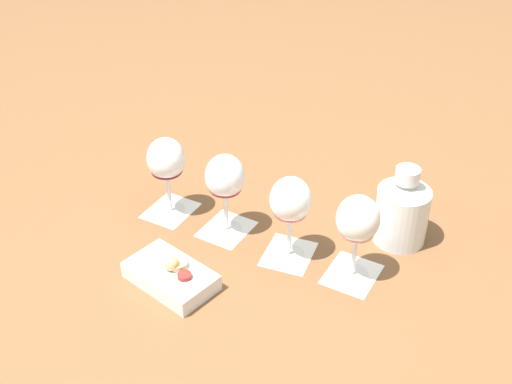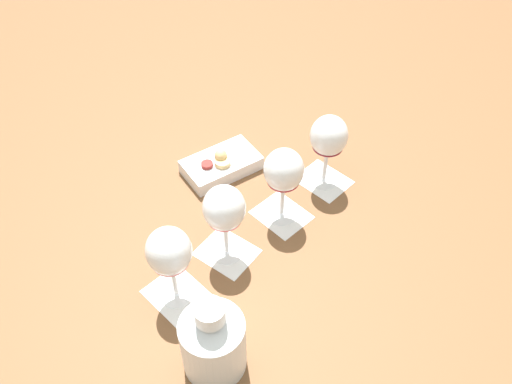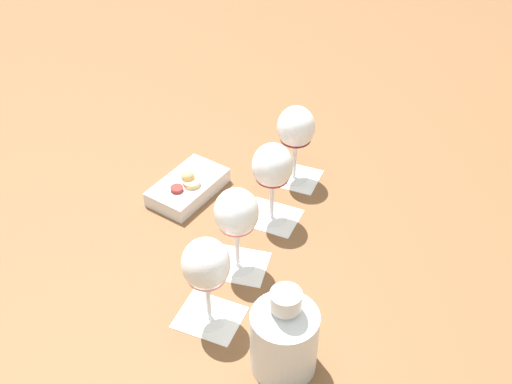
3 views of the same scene
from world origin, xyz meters
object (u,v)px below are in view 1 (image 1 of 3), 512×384
Objects in this scene: snack_dish at (171,275)px; wine_glass_2 at (225,180)px; wine_glass_1 at (290,203)px; wine_glass_3 at (166,162)px; wine_glass_0 at (358,223)px; ceramic_vase at (402,210)px.

wine_glass_2 is at bearing -116.85° from snack_dish.
wine_glass_1 and wine_glass_3 have the same top height.
wine_glass_1 is 1.00× the size of wine_glass_3.
wine_glass_0 is at bearing 156.56° from wine_glass_1.
ceramic_vase is (-0.10, -0.12, -0.05)m from wine_glass_0.
wine_glass_3 is at bearing -24.58° from wine_glass_2.
wine_glass_0 is 1.00× the size of wine_glass_1.
wine_glass_1 is 0.23m from ceramic_vase.
wine_glass_0 and wine_glass_3 have the same top height.
snack_dish is at bearing 100.43° from wine_glass_3.
wine_glass_0 reaches higher than snack_dish.
wine_glass_1 is 0.15m from wine_glass_2.
wine_glass_2 is (0.25, -0.12, -0.00)m from wine_glass_0.
wine_glass_1 reaches higher than ceramic_vase.
ceramic_vase is 0.47m from snack_dish.
ceramic_vase is at bearing -130.56° from wine_glass_0.
wine_glass_2 is at bearing -1.35° from ceramic_vase.
wine_glass_1 is 1.05× the size of ceramic_vase.
snack_dish is (0.43, 0.16, -0.05)m from ceramic_vase.
wine_glass_0 is 0.28m from wine_glass_2.
wine_glass_2 is 1.05× the size of ceramic_vase.
wine_glass_3 is (0.38, -0.18, 0.00)m from wine_glass_0.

